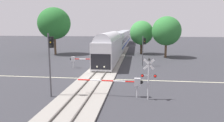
% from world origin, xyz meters
% --- Properties ---
extents(ground_plane, '(220.00, 220.00, 0.00)m').
position_xyz_m(ground_plane, '(0.00, 0.00, 0.00)').
color(ground_plane, '#333338').
extents(road_centre_stripe, '(44.00, 0.20, 0.01)m').
position_xyz_m(road_centre_stripe, '(0.00, 0.00, 0.00)').
color(road_centre_stripe, beige).
rests_on(road_centre_stripe, ground).
extents(railway_track, '(4.40, 80.00, 0.32)m').
position_xyz_m(railway_track, '(0.00, 0.00, 0.10)').
color(railway_track, gray).
rests_on(railway_track, ground).
extents(commuter_train, '(3.04, 64.41, 5.16)m').
position_xyz_m(commuter_train, '(0.00, 32.91, 2.73)').
color(commuter_train, silver).
rests_on(commuter_train, railway_track).
extents(crossing_gate_near, '(6.13, 0.40, 1.80)m').
position_xyz_m(crossing_gate_near, '(4.30, -6.25, 1.39)').
color(crossing_gate_near, '#B7B7BC').
rests_on(crossing_gate_near, ground).
extents(crossing_signal_mast, '(1.36, 0.44, 3.78)m').
position_xyz_m(crossing_signal_mast, '(5.99, -6.78, 2.31)').
color(crossing_signal_mast, '#B2B2B7').
rests_on(crossing_signal_mast, ground).
extents(crossing_gate_far, '(5.62, 0.40, 1.80)m').
position_xyz_m(crossing_gate_far, '(-4.42, 6.25, 1.39)').
color(crossing_gate_far, '#B7B7BC').
rests_on(crossing_gate_far, ground).
extents(traffic_signal_median, '(0.53, 0.38, 5.88)m').
position_xyz_m(traffic_signal_median, '(-2.79, -7.15, 3.93)').
color(traffic_signal_median, '#4C4C51').
rests_on(traffic_signal_median, ground).
extents(traffic_signal_far_side, '(0.53, 0.38, 4.88)m').
position_xyz_m(traffic_signal_far_side, '(5.95, 9.23, 3.28)').
color(traffic_signal_far_side, '#4C4C51').
rests_on(traffic_signal_far_side, ground).
extents(oak_far_right, '(5.96, 5.96, 8.52)m').
position_xyz_m(oak_far_right, '(10.81, 19.59, 5.52)').
color(oak_far_right, brown).
rests_on(oak_far_right, ground).
extents(elm_centre_background, '(5.40, 5.40, 7.77)m').
position_xyz_m(elm_centre_background, '(5.81, 24.44, 4.97)').
color(elm_centre_background, '#4C3828').
rests_on(elm_centre_background, ground).
extents(pine_left_background, '(7.43, 7.43, 10.73)m').
position_xyz_m(pine_left_background, '(-14.11, 21.48, 7.12)').
color(pine_left_background, '#4C3828').
rests_on(pine_left_background, ground).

